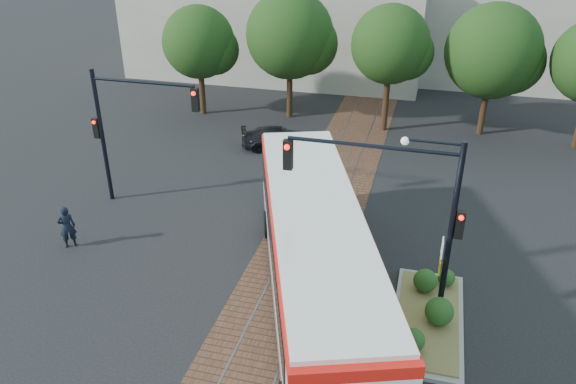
% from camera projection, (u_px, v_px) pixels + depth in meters
% --- Properties ---
extents(ground, '(120.00, 120.00, 0.00)m').
position_uv_depth(ground, '(291.00, 281.00, 20.01)').
color(ground, black).
rests_on(ground, ground).
extents(trackbed, '(3.60, 40.00, 0.02)m').
position_uv_depth(trackbed, '(315.00, 226.00, 23.44)').
color(trackbed, brown).
rests_on(trackbed, ground).
extents(tree_row, '(26.40, 5.60, 7.67)m').
position_uv_depth(tree_row, '(386.00, 46.00, 31.61)').
color(tree_row, '#382314').
rests_on(tree_row, ground).
extents(warehouses, '(40.00, 13.00, 8.00)m').
position_uv_depth(warehouses, '(379.00, 23.00, 43.06)').
color(warehouses, '#ADA899').
rests_on(warehouses, ground).
extents(city_bus, '(7.21, 13.61, 3.60)m').
position_uv_depth(city_bus, '(315.00, 250.00, 18.15)').
color(city_bus, '#444447').
rests_on(city_bus, ground).
extents(traffic_island, '(2.20, 5.20, 1.13)m').
position_uv_depth(traffic_island, '(429.00, 312.00, 17.98)').
color(traffic_island, gray).
rests_on(traffic_island, ground).
extents(signal_pole_main, '(5.49, 0.46, 6.00)m').
position_uv_depth(signal_pole_main, '(411.00, 202.00, 16.52)').
color(signal_pole_main, black).
rests_on(signal_pole_main, ground).
extents(signal_pole_left, '(4.99, 0.34, 6.00)m').
position_uv_depth(signal_pole_left, '(123.00, 121.00, 23.59)').
color(signal_pole_left, black).
rests_on(signal_pole_left, ground).
extents(officer, '(0.76, 0.73, 1.75)m').
position_uv_depth(officer, '(67.00, 227.00, 21.67)').
color(officer, black).
rests_on(officer, ground).
extents(parked_car, '(4.33, 2.99, 1.16)m').
position_uv_depth(parked_car, '(278.00, 138.00, 30.70)').
color(parked_car, black).
rests_on(parked_car, ground).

